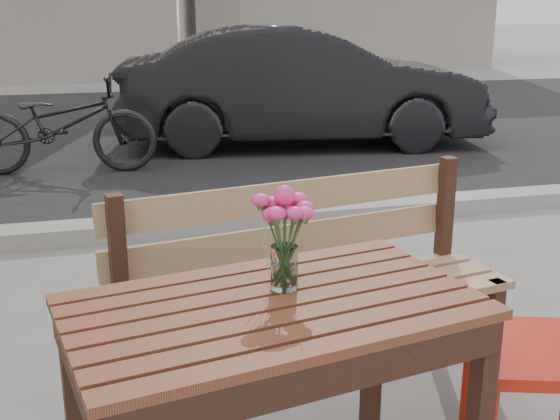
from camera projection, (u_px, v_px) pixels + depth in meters
name	position (u px, v px, depth m)	size (l,w,h in m)	color
street	(166.00, 163.00, 6.74)	(30.00, 8.12, 0.12)	black
main_table	(274.00, 339.00, 2.02)	(1.27, 0.88, 0.72)	#572A17
main_bench	(308.00, 268.00, 2.64)	(1.56, 0.71, 0.94)	#A57555
main_vase	(284.00, 226.00, 2.02)	(0.17, 0.17, 0.32)	white
parked_car	(301.00, 86.00, 7.59)	(1.36, 3.89, 1.28)	black
bicycle	(60.00, 125.00, 6.37)	(0.60, 1.71, 0.90)	black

